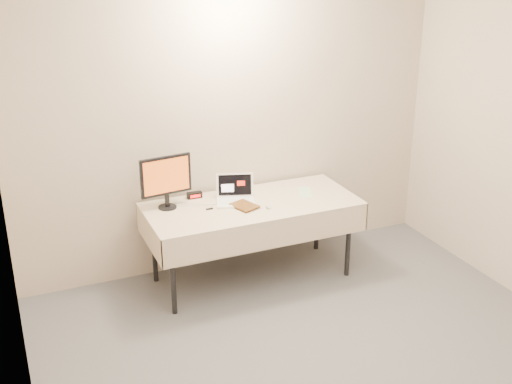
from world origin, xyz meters
name	(u,v)px	position (x,y,z in m)	size (l,w,h in m)	color
back_wall	(232,122)	(0.00, 2.50, 1.35)	(4.00, 0.10, 2.70)	#C4B19E
table	(252,210)	(0.00, 2.05, 0.68)	(1.86, 0.81, 0.74)	black
laptop	(235,195)	(-0.11, 2.15, 0.79)	(0.40, 0.36, 0.23)	white
monitor	(166,178)	(-0.71, 2.24, 1.01)	(0.45, 0.18, 0.46)	black
book	(237,197)	(-0.18, 1.96, 0.85)	(0.17, 0.02, 0.23)	#95591B
alarm_clock	(195,195)	(-0.42, 2.36, 0.77)	(0.13, 0.06, 0.05)	black
clicker	(268,207)	(0.09, 1.89, 0.75)	(0.04, 0.08, 0.02)	#BCBCBF
paper_form	(305,192)	(0.55, 2.09, 0.74)	(0.11, 0.27, 0.00)	#B1D6AA
usb_dongle	(210,209)	(-0.39, 2.06, 0.74)	(0.06, 0.02, 0.01)	black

